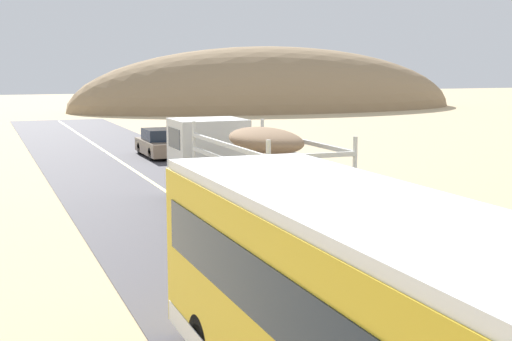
{
  "coord_description": "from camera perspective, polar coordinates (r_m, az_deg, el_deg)",
  "views": [
    {
      "loc": [
        -6.58,
        -5.22,
        4.8
      ],
      "look_at": [
        0.0,
        11.5,
        2.14
      ],
      "focal_mm": 49.67,
      "sensor_mm": 36.0,
      "label": 1
    }
  ],
  "objects": [
    {
      "name": "livestock_truck",
      "position": [
        23.5,
        -2.27,
        1.06
      ],
      "size": [
        2.53,
        9.7,
        3.02
      ],
      "color": "silver",
      "rests_on": "road_surface"
    },
    {
      "name": "bus",
      "position": [
        8.5,
        10.05,
        -12.78
      ],
      "size": [
        2.54,
        10.0,
        3.21
      ],
      "color": "gold",
      "rests_on": "road_surface"
    },
    {
      "name": "car_far",
      "position": [
        37.92,
        -7.73,
        2.13
      ],
      "size": [
        1.8,
        4.4,
        1.46
      ],
      "color": "#8C7259",
      "rests_on": "road_surface"
    },
    {
      "name": "distant_hill",
      "position": [
        80.17,
        1.28,
        4.99
      ],
      "size": [
        45.34,
        19.67,
        13.92
      ],
      "primitive_type": "ellipsoid",
      "color": "#997C5A",
      "rests_on": "ground"
    }
  ]
}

